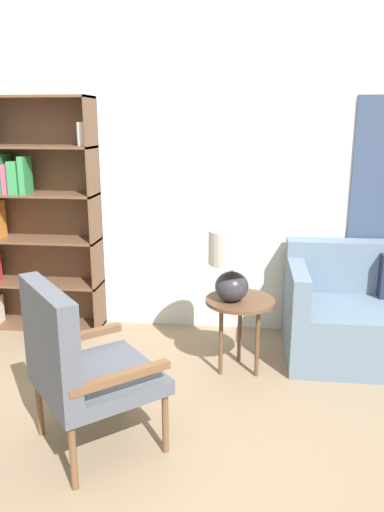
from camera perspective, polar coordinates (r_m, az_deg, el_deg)
name	(u,v)px	position (r m, az deg, el deg)	size (l,w,h in m)	color
ground_plane	(159,482)	(2.73, -3.80, -24.41)	(14.00, 14.00, 0.00)	#847056
wall_back	(203,171)	(4.14, 1.28, 9.72)	(6.40, 0.08, 2.70)	silver
bookshelf	(15,212)	(4.43, -19.60, 4.79)	(1.10, 0.30, 1.94)	brown
armchair	(76,360)	(2.71, -13.17, -11.48)	(0.85, 0.85, 0.96)	brown
side_table	(240,308)	(3.52, 5.51, -5.91)	(0.49, 0.49, 0.54)	brown
table_lamp	(232,259)	(3.38, 4.62, -0.39)	(0.33, 0.33, 0.50)	#2D2D33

